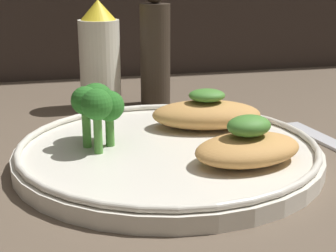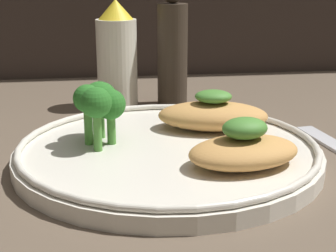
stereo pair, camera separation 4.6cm
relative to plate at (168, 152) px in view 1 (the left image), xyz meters
The scene contains 7 objects.
ground_plane 1.49cm from the plate, ahead, with size 180.00×180.00×1.00cm, color brown.
plate is the anchor object (origin of this frame).
grilled_meat_front 7.79cm from the plate, 44.03° to the right, with size 10.38×7.86×4.03cm.
grilled_meat_middle 7.39cm from the plate, 43.28° to the left, with size 11.85×8.05×3.97cm.
broccoli_bunch 7.58cm from the plate, 160.56° to the left, with size 4.69×6.99×5.72cm.
sauce_bottle 21.41cm from the plate, 99.72° to the left, with size 4.99×4.99×13.31cm.
pepper_grinder 21.55cm from the plate, 80.40° to the left, with size 3.77×3.77×15.15cm.
Camera 1 is at (-10.57, -42.28, 16.72)cm, focal length 55.00 mm.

